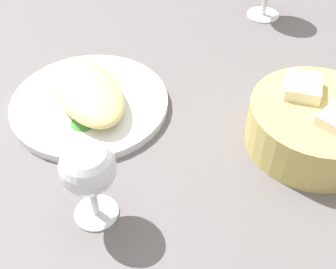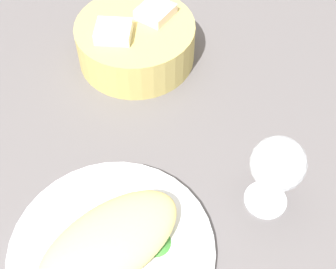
{
  "view_description": "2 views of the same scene",
  "coord_description": "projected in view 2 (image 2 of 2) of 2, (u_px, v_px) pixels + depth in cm",
  "views": [
    {
      "loc": [
        55.03,
        -20.54,
        47.01
      ],
      "look_at": [
        15.57,
        -6.78,
        5.5
      ],
      "focal_mm": 46.52,
      "sensor_mm": 36.0,
      "label": 1
    },
    {
      "loc": [
        -4.99,
        -37.17,
        53.81
      ],
      "look_at": [
        13.71,
        -5.04,
        4.23
      ],
      "focal_mm": 48.12,
      "sensor_mm": 36.0,
      "label": 2
    }
  ],
  "objects": [
    {
      "name": "plate",
      "position": [
        112.0,
        251.0,
        0.56
      ],
      "size": [
        25.5,
        25.5,
        1.4
      ],
      "primitive_type": "cylinder",
      "color": "white",
      "rests_on": "ground_plane"
    },
    {
      "name": "bread_basket",
      "position": [
        136.0,
        41.0,
        0.74
      ],
      "size": [
        19.44,
        19.44,
        8.78
      ],
      "color": "tan",
      "rests_on": "ground_plane"
    },
    {
      "name": "wine_glass_near",
      "position": [
        277.0,
        166.0,
        0.54
      ],
      "size": [
        6.79,
        6.79,
        12.42
      ],
      "color": "silver",
      "rests_on": "ground_plane"
    },
    {
      "name": "ground_plane",
      "position": [
        68.0,
        170.0,
        0.65
      ],
      "size": [
        140.0,
        140.0,
        2.0
      ],
      "primitive_type": "cube",
      "color": "#5D595A"
    },
    {
      "name": "omelette",
      "position": [
        109.0,
        242.0,
        0.53
      ],
      "size": [
        19.96,
        12.29,
        4.1
      ],
      "primitive_type": "ellipsoid",
      "rotation": [
        0.0,
        0.0,
        0.13
      ],
      "color": "#ECD57C",
      "rests_on": "plate"
    },
    {
      "name": "lettuce_garnish",
      "position": [
        156.0,
        240.0,
        0.55
      ],
      "size": [
        3.89,
        3.89,
        1.47
      ],
      "primitive_type": "cone",
      "color": "#3C8834",
      "rests_on": "plate"
    }
  ]
}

